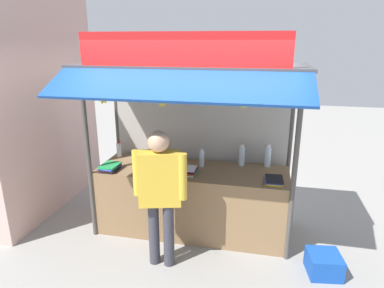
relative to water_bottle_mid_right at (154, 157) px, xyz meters
The scene contains 18 objects.
ground_plane 1.13m from the water_bottle_mid_right, ahead, with size 20.00×20.00×0.00m, color gray.
stall_counter 0.77m from the water_bottle_mid_right, ahead, with size 2.48×0.80×0.88m, color olive.
stall_structure 0.81m from the water_bottle_mid_right, ahead, with size 2.68×1.64×2.58m.
water_bottle_mid_right is the anchor object (origin of this frame).
water_bottle_far_left 1.18m from the water_bottle_mid_right, 12.02° to the left, with size 0.08×0.08×0.29m.
water_bottle_back_right 0.65m from the water_bottle_mid_right, ahead, with size 0.07×0.07×0.24m.
water_bottle_far_right 0.62m from the water_bottle_mid_right, 161.46° to the left, with size 0.07×0.07×0.24m.
water_bottle_left 1.52m from the water_bottle_mid_right, 10.45° to the left, with size 0.09×0.09×0.31m.
magazine_stack_right 0.59m from the water_bottle_mid_right, 149.29° to the right, with size 0.24×0.29×0.08m.
magazine_stack_front_left 0.54m from the water_bottle_mid_right, 22.22° to the right, with size 0.27×0.25×0.08m.
magazine_stack_rear_center 1.60m from the water_bottle_mid_right, ahead, with size 0.23×0.31×0.04m.
banana_bunch_rightmost 1.09m from the water_bottle_mid_right, 60.77° to the right, with size 0.11×0.10×0.30m.
banana_bunch_inner_left 1.08m from the water_bottle_mid_right, 90.57° to the right, with size 0.10×0.10×0.26m.
banana_bunch_leftmost 1.61m from the water_bottle_mid_right, 24.79° to the right, with size 0.12×0.12×0.28m.
banana_bunch_inner_right 1.12m from the water_bottle_mid_right, 124.94° to the right, with size 0.09×0.10×0.30m.
vendor_person 0.93m from the water_bottle_mid_right, 67.53° to the right, with size 0.61×0.30×1.60m.
plastic_crate 2.42m from the water_bottle_mid_right, 16.73° to the right, with size 0.35×0.35×0.24m, color #194CB2.
neighbour_wall 1.81m from the water_bottle_mid_right, behind, with size 0.20×2.40×3.20m, color beige.
Camera 1 is at (0.87, -4.00, 2.50)m, focal length 31.45 mm.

